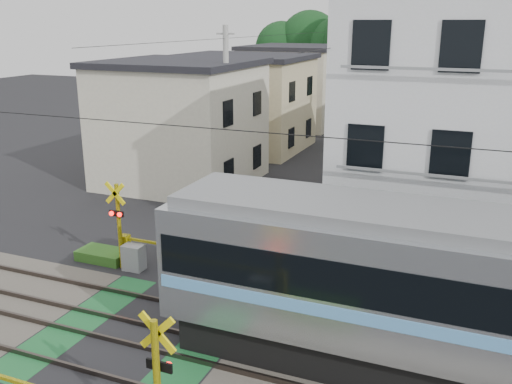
% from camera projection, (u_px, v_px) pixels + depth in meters
% --- Properties ---
extents(ground, '(120.00, 120.00, 0.00)m').
position_uv_depth(ground, '(136.00, 336.00, 15.40)').
color(ground, black).
extents(track_bed, '(120.00, 120.00, 0.14)m').
position_uv_depth(track_bed, '(136.00, 335.00, 15.39)').
color(track_bed, '#47423A').
rests_on(track_bed, ground).
extents(crossing_signal_far, '(4.74, 0.65, 3.09)m').
position_uv_depth(crossing_signal_far, '(132.00, 249.00, 19.38)').
color(crossing_signal_far, yellow).
rests_on(crossing_signal_far, ground).
extents(apartment_block, '(10.20, 8.36, 9.30)m').
position_uv_depth(apartment_block, '(499.00, 129.00, 19.33)').
color(apartment_block, white).
rests_on(apartment_block, ground).
extents(houses_row, '(22.07, 31.35, 6.80)m').
position_uv_depth(houses_row, '(362.00, 99.00, 37.29)').
color(houses_row, beige).
rests_on(houses_row, ground).
extents(tree_hill, '(40.00, 13.88, 11.74)m').
position_uv_depth(tree_hill, '(423.00, 48.00, 55.94)').
color(tree_hill, '#133A17').
rests_on(tree_hill, ground).
extents(catenary, '(60.00, 5.04, 7.00)m').
position_uv_depth(catenary, '(364.00, 239.00, 12.16)').
color(catenary, '#2D2D33').
rests_on(catenary, ground).
extents(utility_poles, '(7.90, 42.00, 8.00)m').
position_uv_depth(utility_poles, '(331.00, 90.00, 34.95)').
color(utility_poles, '#A5A5A0').
rests_on(utility_poles, ground).
extents(pedestrian, '(0.61, 0.40, 1.65)m').
position_uv_depth(pedestrian, '(386.00, 129.00, 40.40)').
color(pedestrian, '#2E353A').
rests_on(pedestrian, ground).
extents(weed_patches, '(10.25, 8.80, 0.40)m').
position_uv_depth(weed_patches, '(192.00, 345.00, 14.62)').
color(weed_patches, '#2D5E1E').
rests_on(weed_patches, ground).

